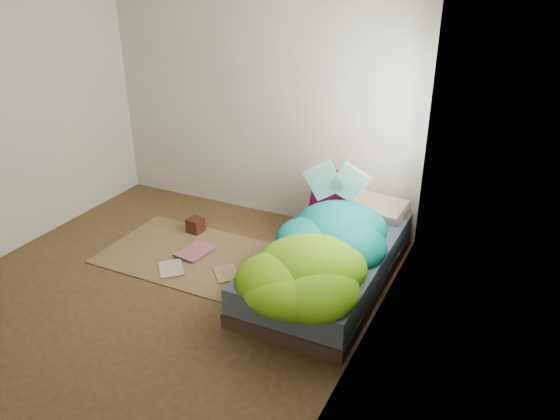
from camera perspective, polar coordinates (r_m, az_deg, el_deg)
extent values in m
cube|color=#46321B|center=(4.91, -11.71, -7.91)|extent=(3.50, 3.50, 0.00)
cube|color=silver|center=(5.75, -2.25, 11.77)|extent=(3.50, 0.04, 2.60)
cube|color=silver|center=(3.57, 9.48, 2.74)|extent=(0.04, 3.50, 2.60)
cube|color=white|center=(4.36, 12.95, 8.05)|extent=(0.01, 1.00, 1.20)
cube|color=#3D2A21|center=(4.89, 5.02, -6.73)|extent=(1.00, 2.00, 0.12)
cube|color=#465971|center=(4.80, 5.10, -5.01)|extent=(0.98, 1.96, 0.22)
cube|color=brown|center=(5.36, -9.50, -4.60)|extent=(1.60, 1.10, 0.01)
cube|color=beige|center=(5.36, 10.03, 0.17)|extent=(0.59, 0.41, 0.12)
cube|color=#460423|center=(5.28, 5.69, 1.81)|extent=(0.43, 0.16, 0.43)
cube|color=#33100B|center=(5.72, -8.82, -1.58)|extent=(0.16, 0.16, 0.15)
imported|color=white|center=(5.12, -12.49, -6.20)|extent=(0.35, 0.36, 0.02)
imported|color=#BC6C82|center=(5.43, -9.91, -3.95)|extent=(0.30, 0.38, 0.03)
imported|color=tan|center=(4.96, -6.79, -6.81)|extent=(0.34, 0.34, 0.02)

